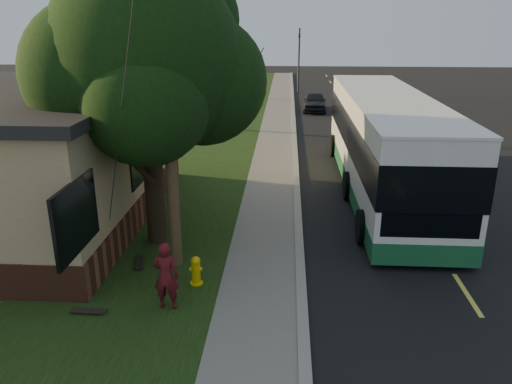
% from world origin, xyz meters
% --- Properties ---
extents(ground, '(120.00, 120.00, 0.00)m').
position_xyz_m(ground, '(0.00, 0.00, 0.00)').
color(ground, black).
rests_on(ground, ground).
extents(road, '(8.00, 80.00, 0.01)m').
position_xyz_m(road, '(4.00, 10.00, 0.01)').
color(road, black).
rests_on(road, ground).
extents(curb, '(0.25, 80.00, 0.12)m').
position_xyz_m(curb, '(0.00, 10.00, 0.06)').
color(curb, gray).
rests_on(curb, ground).
extents(sidewalk, '(2.00, 80.00, 0.08)m').
position_xyz_m(sidewalk, '(-1.00, 10.00, 0.04)').
color(sidewalk, slate).
rests_on(sidewalk, ground).
extents(grass_verge, '(5.00, 80.00, 0.07)m').
position_xyz_m(grass_verge, '(-4.50, 10.00, 0.04)').
color(grass_verge, black).
rests_on(grass_verge, ground).
extents(fire_hydrant, '(0.32, 0.32, 0.74)m').
position_xyz_m(fire_hydrant, '(-2.60, 0.00, 0.43)').
color(fire_hydrant, '#DDB40B').
rests_on(fire_hydrant, grass_verge).
extents(utility_pole, '(2.86, 3.21, 9.07)m').
position_xyz_m(utility_pole, '(-3.31, 0.99, 4.63)').
color(utility_pole, '#473321').
rests_on(utility_pole, ground).
extents(leafy_tree, '(6.30, 6.00, 7.80)m').
position_xyz_m(leafy_tree, '(-4.17, 2.65, 5.17)').
color(leafy_tree, black).
rests_on(leafy_tree, grass_verge).
extents(bare_tree_near, '(1.38, 1.21, 4.31)m').
position_xyz_m(bare_tree_near, '(-3.50, 18.00, 2.15)').
color(bare_tree_near, black).
rests_on(bare_tree_near, grass_verge).
extents(bare_tree_far, '(1.38, 1.21, 4.03)m').
position_xyz_m(bare_tree_far, '(-3.00, 30.00, 2.00)').
color(bare_tree_far, black).
rests_on(bare_tree_far, grass_verge).
extents(traffic_signal, '(0.18, 0.22, 5.50)m').
position_xyz_m(traffic_signal, '(0.50, 34.00, 3.16)').
color(traffic_signal, '#2D2D30').
rests_on(traffic_signal, ground).
extents(transit_bus, '(3.11, 13.47, 3.64)m').
position_xyz_m(transit_bus, '(3.25, 7.72, 1.94)').
color(transit_bus, silver).
rests_on(transit_bus, ground).
extents(skateboarder, '(0.60, 0.41, 1.62)m').
position_xyz_m(skateboarder, '(-3.06, -1.10, 0.88)').
color(skateboarder, '#551118').
rests_on(skateboarder, grass_verge).
extents(skateboard_main, '(0.40, 0.82, 0.07)m').
position_xyz_m(skateboard_main, '(-4.31, 0.93, 0.13)').
color(skateboard_main, black).
rests_on(skateboard_main, grass_verge).
extents(skateboard_spare, '(0.80, 0.21, 0.08)m').
position_xyz_m(skateboard_spare, '(-4.79, -1.46, 0.13)').
color(skateboard_spare, black).
rests_on(skateboard_spare, grass_verge).
extents(dumpster, '(1.58, 1.30, 1.30)m').
position_xyz_m(dumpster, '(-8.22, 2.23, 0.70)').
color(dumpster, '#12301E').
rests_on(dumpster, building_lot).
extents(distant_car, '(1.75, 4.02, 1.35)m').
position_xyz_m(distant_car, '(1.50, 25.09, 0.67)').
color(distant_car, black).
rests_on(distant_car, ground).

